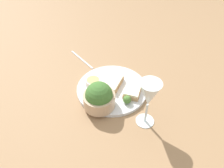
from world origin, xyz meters
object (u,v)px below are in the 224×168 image
object	(u,v)px
fork	(82,59)
cheese_toast_near	(112,83)
salad_bowl	(99,97)
sauce_ramekin	(93,81)
wine_glass	(149,96)
cheese_toast_far	(133,89)

from	to	relation	value
fork	cheese_toast_near	bearing A→B (deg)	-130.17
salad_bowl	fork	distance (m)	0.32
fork	sauce_ramekin	bearing A→B (deg)	-147.05
sauce_ramekin	wine_glass	xyz separation A→B (m)	(-0.13, -0.23, 0.10)
cheese_toast_far	wine_glass	distance (m)	0.18
cheese_toast_far	fork	distance (m)	0.33
sauce_ramekin	cheese_toast_near	distance (m)	0.08
salad_bowl	sauce_ramekin	world-z (taller)	salad_bowl
cheese_toast_far	fork	size ratio (longest dim) A/B	0.71
salad_bowl	cheese_toast_near	size ratio (longest dim) A/B	1.08
wine_glass	fork	bearing A→B (deg)	48.31
salad_bowl	sauce_ramekin	size ratio (longest dim) A/B	1.92
sauce_ramekin	wine_glass	world-z (taller)	wine_glass
salad_bowl	cheese_toast_far	world-z (taller)	salad_bowl
cheese_toast_near	cheese_toast_far	bearing A→B (deg)	-102.06
wine_glass	cheese_toast_near	bearing A→B (deg)	46.52
salad_bowl	cheese_toast_far	distance (m)	0.15
cheese_toast_far	fork	bearing A→B (deg)	57.30
sauce_ramekin	cheese_toast_near	xyz separation A→B (m)	(0.01, -0.08, -0.00)
salad_bowl	fork	size ratio (longest dim) A/B	0.81
sauce_ramekin	cheese_toast_far	world-z (taller)	sauce_ramekin
salad_bowl	cheese_toast_near	distance (m)	0.12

